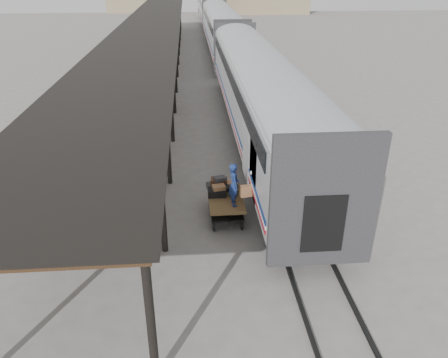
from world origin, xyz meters
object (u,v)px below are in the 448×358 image
baggage_cart (225,201)px  pedestrian (161,102)px  luggage_tug (146,101)px  porter (234,184)px

baggage_cart → pedestrian: bearing=102.9°
luggage_tug → porter: 15.04m
baggage_cart → luggage_tug: (-4.00, 13.74, -0.02)m
luggage_tug → baggage_cart: bearing=-62.7°
baggage_cart → luggage_tug: 14.31m
porter → pedestrian: bearing=8.2°
baggage_cart → pedestrian: pedestrian is taller
baggage_cart → porter: porter is taller
baggage_cart → pedestrian: 12.82m
baggage_cart → porter: size_ratio=1.53×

